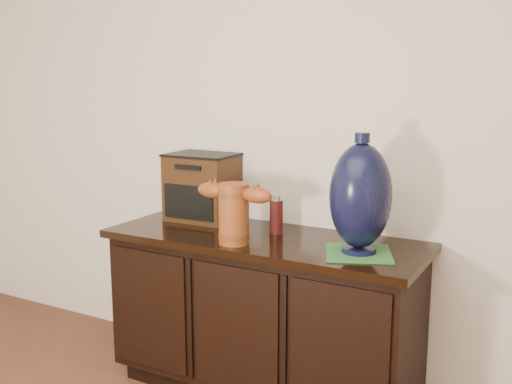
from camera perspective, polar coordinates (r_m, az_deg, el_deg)
The scene contains 6 objects.
sideboard at distance 2.83m, azimuth 0.71°, elevation -11.46°, with size 1.46×0.56×0.75m.
terracotta_vessel at distance 2.56m, azimuth -2.13°, elevation -1.71°, with size 0.37×0.14×0.26m.
tv_radio at distance 3.02m, azimuth -5.08°, elevation 0.50°, with size 0.34×0.28×0.34m.
green_mat at distance 2.48m, azimuth 9.74°, elevation -5.74°, with size 0.26×0.26×0.01m, color #327134.
lamp_base at distance 2.42m, azimuth 9.91°, elevation -0.41°, with size 0.33×0.33×0.49m.
spray_can at distance 2.75m, azimuth 1.95°, elevation -2.14°, with size 0.06×0.06×0.18m.
Camera 1 is at (1.24, -0.08, 1.45)m, focal length 42.00 mm.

